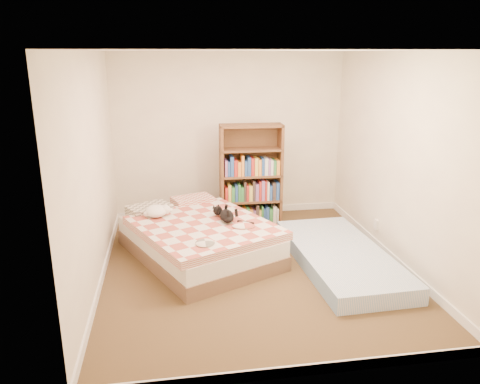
{
  "coord_description": "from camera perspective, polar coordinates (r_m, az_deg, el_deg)",
  "views": [
    {
      "loc": [
        -0.95,
        -5.04,
        2.48
      ],
      "look_at": [
        -0.11,
        0.3,
        0.86
      ],
      "focal_mm": 35.0,
      "sensor_mm": 36.0,
      "label": 1
    }
  ],
  "objects": [
    {
      "name": "room",
      "position": [
        5.28,
        1.65,
        2.58
      ],
      "size": [
        3.51,
        4.01,
        2.51
      ],
      "color": "#48311E",
      "rests_on": "ground"
    },
    {
      "name": "bed",
      "position": [
        5.96,
        -5.11,
        -5.49
      ],
      "size": [
        2.1,
        2.39,
        0.53
      ],
      "rotation": [
        0.0,
        0.0,
        0.43
      ],
      "color": "brown",
      "rests_on": "room"
    },
    {
      "name": "bookshelf",
      "position": [
        6.91,
        1.29,
        0.45
      ],
      "size": [
        0.91,
        0.32,
        1.51
      ],
      "rotation": [
        0.0,
        0.0,
        -0.02
      ],
      "color": "#532C1C",
      "rests_on": "room"
    },
    {
      "name": "floor_mattress",
      "position": [
        5.85,
        12.15,
        -7.76
      ],
      "size": [
        1.07,
        2.23,
        0.2
      ],
      "primitive_type": "cube",
      "rotation": [
        0.0,
        0.0,
        0.04
      ],
      "color": "#7DA5D0",
      "rests_on": "room"
    },
    {
      "name": "black_cat",
      "position": [
        5.82,
        -1.62,
        -2.81
      ],
      "size": [
        0.33,
        0.65,
        0.15
      ],
      "rotation": [
        0.0,
        0.0,
        0.47
      ],
      "color": "black",
      "rests_on": "bed"
    },
    {
      "name": "white_dog",
      "position": [
        6.02,
        -10.1,
        -2.31
      ],
      "size": [
        0.4,
        0.4,
        0.15
      ],
      "rotation": [
        0.0,
        0.0,
        0.74
      ],
      "color": "white",
      "rests_on": "bed"
    }
  ]
}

